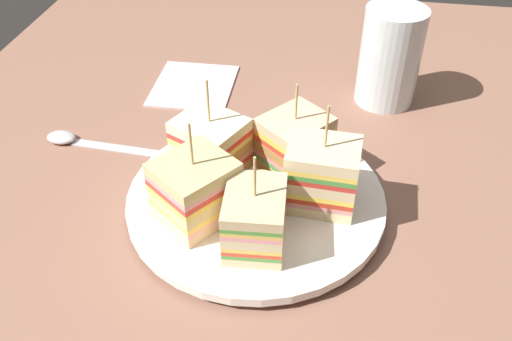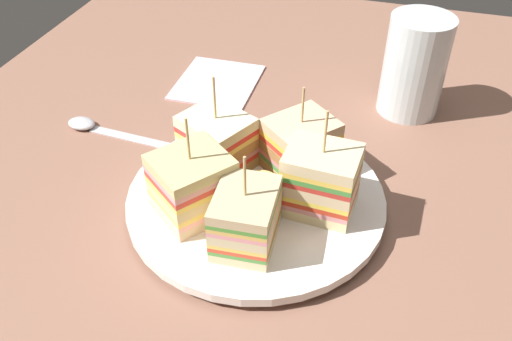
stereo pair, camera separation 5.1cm
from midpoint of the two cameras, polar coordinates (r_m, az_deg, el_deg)
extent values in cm
cube|color=#875C4A|center=(54.47, 2.67, -4.66)|extent=(109.68, 83.96, 1.80)
cylinder|color=white|center=(53.58, 2.71, -3.68)|extent=(15.48, 15.48, 0.77)
cylinder|color=white|center=(53.00, 2.74, -3.01)|extent=(24.97, 24.97, 0.94)
cube|color=#E2C180|center=(55.86, -1.42, 1.06)|extent=(7.73, 8.17, 1.13)
cube|color=#B2844C|center=(54.19, 0.97, -0.36)|extent=(4.91, 2.59, 1.13)
cube|color=red|center=(55.33, -1.43, 1.75)|extent=(7.73, 8.17, 0.58)
cube|color=pink|center=(54.98, -1.44, 2.23)|extent=(7.73, 8.17, 0.58)
cube|color=beige|center=(54.46, -1.46, 2.94)|extent=(7.73, 8.17, 1.13)
cube|color=#9E7242|center=(52.75, 1.00, 1.55)|extent=(4.91, 2.59, 1.13)
cube|color=#E6CC60|center=(53.96, -1.47, 3.67)|extent=(7.73, 8.17, 0.58)
cube|color=red|center=(53.62, -1.48, 4.17)|extent=(7.73, 8.17, 0.58)
cube|color=beige|center=(53.13, -1.50, 4.92)|extent=(7.73, 8.17, 1.13)
cylinder|color=tan|center=(51.57, -1.55, 7.50)|extent=(0.24, 0.24, 4.52)
cube|color=#DFB88B|center=(50.80, -3.64, -3.78)|extent=(8.67, 8.57, 1.07)
cube|color=#9E7242|center=(52.05, -0.73, -2.41)|extent=(3.72, 4.71, 1.07)
cube|color=#F4A79A|center=(50.24, -3.68, -3.10)|extent=(8.67, 8.57, 0.57)
cube|color=#F6CE56|center=(49.86, -3.71, -2.62)|extent=(8.67, 8.57, 0.57)
cube|color=#D9C186|center=(49.31, -3.75, -1.91)|extent=(8.67, 8.57, 1.07)
cube|color=#B2844C|center=(50.59, -0.75, -0.54)|extent=(3.72, 4.71, 1.07)
cube|color=#F0CD55|center=(48.77, -3.79, -1.18)|extent=(8.67, 8.57, 0.57)
cube|color=#D63E34|center=(48.39, -3.82, -0.67)|extent=(8.67, 8.57, 0.57)
cube|color=pink|center=(48.03, -3.85, -0.15)|extent=(8.67, 8.57, 0.57)
cube|color=#D5C081|center=(47.50, -3.89, 0.61)|extent=(8.67, 8.57, 1.07)
cylinder|color=tan|center=(45.89, -4.03, 3.18)|extent=(0.24, 0.24, 4.20)
cube|color=beige|center=(47.98, 1.97, -7.08)|extent=(6.74, 5.48, 0.96)
cube|color=#B2844C|center=(50.16, 2.68, -4.52)|extent=(0.59, 4.96, 0.96)
cube|color=#4F9B42|center=(47.48, 1.99, -6.50)|extent=(6.74, 5.48, 0.42)
cube|color=#E4452B|center=(47.17, 2.00, -6.15)|extent=(6.74, 5.48, 0.42)
cube|color=#EBCC54|center=(46.87, 2.01, -5.79)|extent=(6.74, 5.48, 0.42)
cube|color=beige|center=(46.38, 2.03, -5.19)|extent=(6.74, 5.48, 0.96)
cube|color=#9E7242|center=(48.63, 2.76, -2.64)|extent=(0.59, 4.96, 0.96)
cube|color=pink|center=(45.89, 2.05, -4.57)|extent=(6.74, 5.48, 0.42)
cube|color=#E6BD5B|center=(45.60, 2.07, -4.19)|extent=(6.74, 5.48, 0.42)
cube|color=#4D9A38|center=(45.31, 2.08, -3.80)|extent=(6.74, 5.48, 0.42)
cube|color=#CFB88A|center=(44.83, 2.10, -3.16)|extent=(6.74, 5.48, 0.96)
cylinder|color=tan|center=(43.20, 2.17, -0.76)|extent=(0.24, 0.24, 3.97)
cube|color=beige|center=(51.84, 9.43, -3.23)|extent=(5.57, 6.71, 1.13)
cube|color=#B2844C|center=(52.24, 6.08, -2.45)|extent=(5.10, 0.56, 1.13)
cube|color=pink|center=(51.29, 9.52, -2.55)|extent=(5.57, 6.71, 0.52)
cube|color=red|center=(50.95, 9.59, -2.12)|extent=(5.57, 6.71, 0.52)
cube|color=#F0D44B|center=(50.61, 9.65, -1.68)|extent=(5.57, 6.71, 0.52)
cube|color=beige|center=(50.07, 9.75, -0.97)|extent=(5.57, 6.71, 1.13)
cube|color=#9E7242|center=(50.48, 6.28, -0.17)|extent=(5.10, 0.56, 1.13)
cube|color=red|center=(49.54, 9.85, -0.24)|extent=(5.57, 6.71, 0.52)
cube|color=#479441|center=(49.22, 9.92, 0.23)|extent=(5.57, 6.71, 0.52)
cube|color=#FAD351|center=(48.89, 9.99, 0.70)|extent=(5.57, 6.71, 0.52)
cube|color=beige|center=(48.38, 10.10, 1.46)|extent=(5.57, 6.71, 1.13)
cylinder|color=tan|center=(46.80, 10.46, 4.05)|extent=(0.24, 0.24, 4.24)
cube|color=beige|center=(55.94, 7.13, 0.73)|extent=(8.37, 8.24, 1.07)
cube|color=#B2844C|center=(54.35, 4.55, -0.41)|extent=(3.58, 4.19, 1.07)
cube|color=#54A24C|center=(55.42, 7.20, 1.40)|extent=(8.37, 8.24, 0.59)
cube|color=pink|center=(55.06, 7.25, 1.88)|extent=(8.37, 8.24, 0.59)
cube|color=beige|center=(54.57, 7.32, 2.57)|extent=(8.37, 8.24, 1.07)
cube|color=#9E7242|center=(52.93, 4.67, 1.45)|extent=(3.58, 4.19, 1.07)
cube|color=red|center=(54.07, 7.39, 3.27)|extent=(8.37, 8.24, 0.59)
cube|color=#FDD14A|center=(53.73, 7.44, 3.77)|extent=(8.37, 8.24, 0.59)
cube|color=beige|center=(53.25, 7.51, 4.49)|extent=(8.37, 8.24, 1.07)
cylinder|color=tan|center=(51.90, 7.74, 6.70)|extent=(0.24, 0.24, 3.83)
cylinder|color=#E3B860|center=(51.27, 2.70, -3.64)|extent=(5.61, 5.61, 0.45)
cylinder|color=#E9D473|center=(52.31, 1.96, -1.86)|extent=(4.75, 4.75, 0.63)
cylinder|color=#E5CD6C|center=(50.94, 2.22, -2.97)|extent=(5.69, 5.69, 0.42)
cylinder|color=#DEBB63|center=(51.68, 3.33, -1.77)|extent=(5.27, 5.28, 0.98)
cube|color=silver|center=(63.14, -9.78, 3.13)|extent=(1.99, 13.00, 0.25)
ellipsoid|color=silver|center=(66.69, -15.74, 4.69)|extent=(2.59, 3.47, 1.00)
cube|color=silver|center=(72.92, -2.07, 9.25)|extent=(11.66, 10.36, 0.50)
cylinder|color=silver|center=(67.97, 18.37, 10.28)|extent=(7.30, 7.30, 11.92)
cylinder|color=#974B2E|center=(69.44, 17.85, 8.07)|extent=(6.72, 6.72, 5.73)
camera|label=1|loc=(0.03, -87.14, 2.37)|focal=38.24mm
camera|label=2|loc=(0.03, 92.86, -2.37)|focal=38.24mm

